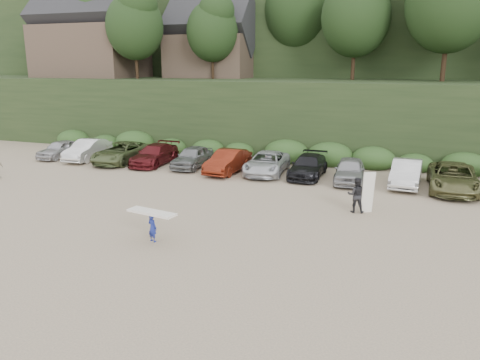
% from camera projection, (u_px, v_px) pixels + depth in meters
% --- Properties ---
extents(ground, '(120.00, 120.00, 0.00)m').
position_uv_depth(ground, '(249.00, 223.00, 22.26)').
color(ground, tan).
rests_on(ground, ground).
extents(hillside_backdrop, '(90.00, 41.50, 28.00)m').
position_uv_depth(hillside_backdrop, '(349.00, 28.00, 52.42)').
color(hillside_backdrop, black).
rests_on(hillside_backdrop, ground).
extents(parked_cars, '(39.37, 6.31, 1.64)m').
position_uv_depth(parked_cars, '(291.00, 165.00, 31.30)').
color(parked_cars, '#ABABB0').
rests_on(parked_cars, ground).
extents(child_surfer, '(2.33, 1.02, 1.35)m').
position_uv_depth(child_surfer, '(152.00, 221.00, 19.81)').
color(child_surfer, navy).
rests_on(child_surfer, ground).
extents(adult_surfer, '(1.38, 0.79, 2.16)m').
position_uv_depth(adult_surfer, '(357.00, 195.00, 23.72)').
color(adult_surfer, black).
rests_on(adult_surfer, ground).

